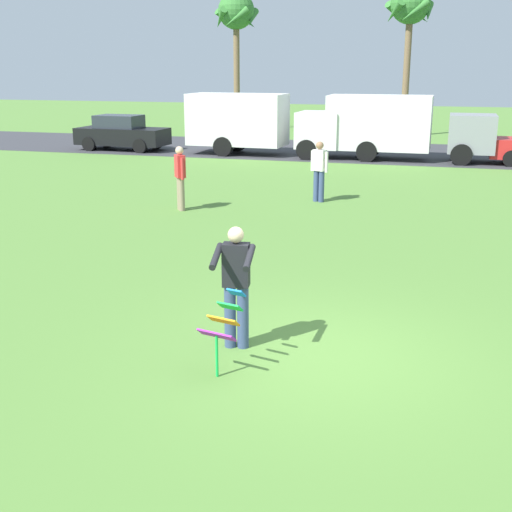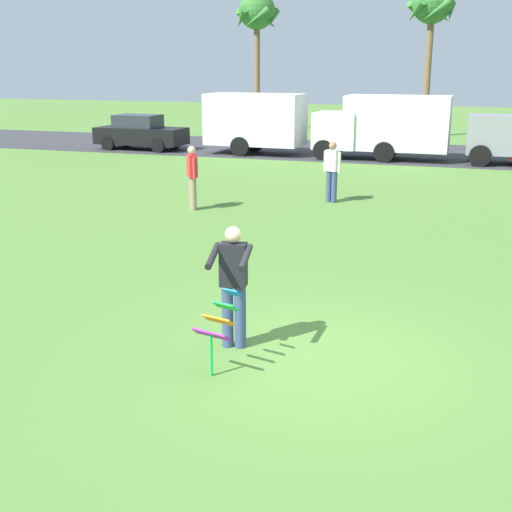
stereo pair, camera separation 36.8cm
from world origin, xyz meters
TOP-DOWN VIEW (x-y plane):
  - ground_plane at (0.00, 0.00)m, footprint 120.00×120.00m
  - road_strip at (0.00, 22.58)m, footprint 120.00×8.00m
  - person_kite_flyer at (-1.14, -0.03)m, footprint 0.60×0.70m
  - kite_held at (-1.06, -0.81)m, footprint 0.53×0.70m
  - parked_car_black at (-13.00, 20.18)m, footprint 4.26×1.95m
  - parked_truck_white_box at (-6.55, 20.18)m, footprint 6.77×2.29m
  - parked_truck_grey_van at (-0.40, 20.18)m, footprint 6.71×2.15m
  - palm_tree_left_near at (-10.70, 30.78)m, footprint 2.58×2.71m
  - palm_tree_right_near at (-0.82, 29.90)m, footprint 2.58×2.71m
  - person_walker_near at (-5.34, 8.38)m, footprint 0.39×0.47m
  - person_walker_far at (-1.95, 10.55)m, footprint 0.53×0.34m

SIDE VIEW (x-z plane):
  - ground_plane at x=0.00m, z-range 0.00..0.00m
  - road_strip at x=0.00m, z-range 0.00..0.01m
  - kite_held at x=-1.06m, z-range 0.16..1.20m
  - parked_car_black at x=-13.00m, z-range -0.03..1.57m
  - person_walker_near at x=-5.34m, z-range 0.07..1.80m
  - person_walker_far at x=-1.95m, z-range 0.07..1.80m
  - person_kite_flyer at x=-1.14m, z-range 0.09..1.82m
  - parked_truck_white_box at x=-6.55m, z-range 0.10..2.72m
  - parked_truck_grey_van at x=-0.40m, z-range 0.10..2.72m
  - palm_tree_left_near at x=-10.70m, z-range 2.57..10.46m
  - palm_tree_right_near at x=-0.82m, z-range 2.61..10.59m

